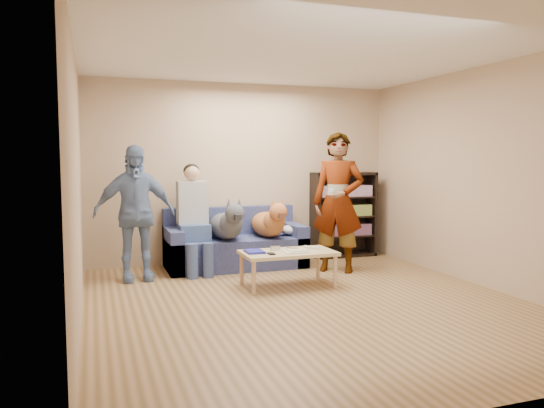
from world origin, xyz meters
name	(u,v)px	position (x,y,z in m)	size (l,w,h in m)	color
ground	(309,304)	(0.00, 0.00, 0.00)	(5.00, 5.00, 0.00)	brown
ceiling	(311,50)	(0.00, 0.00, 2.60)	(5.00, 5.00, 0.00)	white
wall_back	(243,173)	(0.00, 2.50, 1.30)	(4.50, 4.50, 0.00)	tan
wall_front	(478,197)	(0.00, -2.50, 1.30)	(4.50, 4.50, 0.00)	tan
wall_left	(76,183)	(-2.25, 0.00, 1.30)	(5.00, 5.00, 0.00)	tan
wall_right	(488,177)	(2.25, 0.00, 1.30)	(5.00, 5.00, 0.00)	tan
blanket	(294,230)	(0.60, 1.99, 0.50)	(0.41, 0.35, 0.14)	silver
person_standing_right	(338,202)	(0.98, 1.36, 0.93)	(0.68, 0.45, 1.86)	gray
person_standing_left	(135,213)	(-1.63, 1.70, 0.84)	(0.99, 0.41, 1.68)	#7792BF
held_controller	(331,191)	(0.78, 1.16, 1.10)	(0.04, 0.13, 0.03)	white
notebook_blue	(254,251)	(-0.34, 0.84, 0.43)	(0.20, 0.26, 0.03)	#1B2197
papers	(295,252)	(0.11, 0.69, 0.43)	(0.26, 0.20, 0.01)	silver
magazine	(297,250)	(0.14, 0.71, 0.44)	(0.22, 0.17, 0.01)	#BCB597
camera_silver	(275,248)	(-0.06, 0.91, 0.45)	(0.11, 0.06, 0.05)	#B2B2B7
controller_a	(307,247)	(0.34, 0.89, 0.43)	(0.04, 0.13, 0.03)	silver
controller_b	(315,248)	(0.42, 0.81, 0.43)	(0.09, 0.06, 0.03)	white
headphone_cup_a	(304,250)	(0.26, 0.77, 0.43)	(0.07, 0.07, 0.02)	silver
headphone_cup_b	(302,249)	(0.26, 0.85, 0.43)	(0.07, 0.07, 0.02)	white
pen_orange	(291,253)	(0.04, 0.63, 0.42)	(0.01, 0.01, 0.14)	#DC5A1F
pen_black	(292,248)	(0.18, 0.97, 0.42)	(0.01, 0.01, 0.14)	black
wallet	(271,254)	(-0.19, 0.67, 0.43)	(0.07, 0.12, 0.01)	black
sofa	(234,247)	(-0.25, 2.10, 0.28)	(1.90, 0.85, 0.82)	#515B93
person_seated	(194,214)	(-0.84, 1.97, 0.77)	(0.40, 0.73, 1.47)	#416390
dog_gray	(227,224)	(-0.41, 1.86, 0.63)	(0.40, 1.25, 0.59)	#52545D
dog_tan	(269,223)	(0.20, 1.89, 0.63)	(0.40, 1.16, 0.57)	#B86B38
coffee_table	(288,255)	(0.06, 0.79, 0.37)	(1.10, 0.60, 0.42)	#D6BF83
bookshelf	(343,213)	(1.55, 2.33, 0.68)	(1.00, 0.34, 1.30)	black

